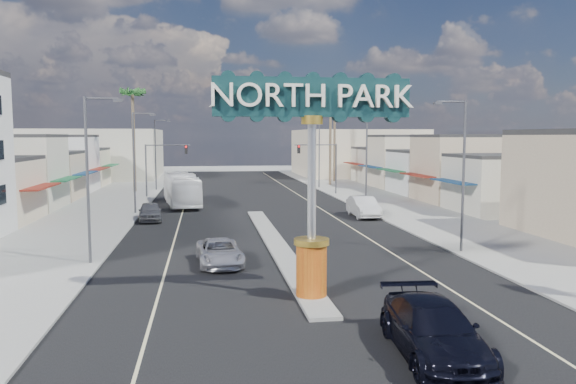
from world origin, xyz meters
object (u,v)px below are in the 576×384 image
object	(u,v)px
traffic_signal_left	(162,160)
car_parked_right	(363,207)
palm_right_mid	(331,110)
palm_left_far	(133,98)
streetlight_r_near	(461,168)
suv_right	(434,330)
traffic_signal_right	(321,159)
gateway_sign	(312,160)
city_bus	(181,189)
streetlight_r_mid	(365,156)
streetlight_l_near	(90,171)
palm_right_far	(335,99)
suv_left	(220,252)
streetlight_l_mid	(136,157)
streetlight_l_far	(157,151)
car_parked_left	(150,212)
streetlight_r_far	(318,150)

from	to	relation	value
traffic_signal_left	car_parked_right	distance (m)	26.29
traffic_signal_left	palm_right_mid	xyz separation A→B (m)	(22.18, 12.01, 6.33)
palm_left_far	streetlight_r_near	bearing A→B (deg)	-59.64
palm_left_far	car_parked_right	distance (m)	34.73
suv_right	traffic_signal_right	bearing A→B (deg)	86.31
traffic_signal_left	car_parked_right	bearing A→B (deg)	-45.78
gateway_sign	city_bus	world-z (taller)	gateway_sign
streetlight_r_mid	palm_left_far	xyz separation A→B (m)	(-23.43, 20.00, 6.43)
streetlight_l_near	palm_right_far	xyz separation A→B (m)	(25.43, 52.00, 7.32)
gateway_sign	suv_left	distance (m)	9.51
streetlight_l_mid	streetlight_r_near	size ratio (longest dim) A/B	1.00
suv_right	suv_left	bearing A→B (deg)	118.73
streetlight_l_far	streetlight_r_mid	xyz separation A→B (m)	(20.87, -22.00, 0.00)
streetlight_l_far	city_bus	size ratio (longest dim) A/B	0.78
streetlight_l_far	streetlight_r_near	xyz separation A→B (m)	(20.87, -42.00, 0.00)
streetlight_r_mid	suv_right	world-z (taller)	streetlight_r_mid
streetlight_l_mid	streetlight_l_far	world-z (taller)	same
traffic_signal_right	suv_left	size ratio (longest dim) A/B	1.21
suv_left	suv_right	bearing A→B (deg)	-69.62
streetlight_l_mid	streetlight_r_mid	bearing A→B (deg)	0.00
streetlight_r_near	palm_right_far	bearing A→B (deg)	84.98
traffic_signal_left	streetlight_l_far	xyz separation A→B (m)	(-1.25, 8.01, 0.79)
gateway_sign	suv_right	size ratio (longest dim) A/B	1.54
streetlight_l_far	streetlight_r_mid	bearing A→B (deg)	-46.52
streetlight_l_near	car_parked_left	world-z (taller)	streetlight_l_near
streetlight_r_far	city_bus	xyz separation A→B (m)	(-17.21, -15.94, -3.46)
streetlight_r_far	palm_right_far	bearing A→B (deg)	65.45
streetlight_r_mid	car_parked_right	xyz separation A→B (m)	(-1.43, -4.69, -4.19)
suv_right	car_parked_right	bearing A→B (deg)	81.99
palm_left_far	palm_right_mid	bearing A→B (deg)	12.99
palm_right_mid	suv_left	size ratio (longest dim) A/B	2.45
traffic_signal_right	streetlight_r_far	size ratio (longest dim) A/B	0.67
streetlight_l_far	suv_right	distance (m)	58.36
palm_right_far	car_parked_left	size ratio (longest dim) A/B	3.12
car_parked_right	streetlight_r_mid	bearing A→B (deg)	74.08
streetlight_r_far	palm_right_far	distance (m)	13.21
palm_right_far	streetlight_l_mid	bearing A→B (deg)	-128.48
palm_left_far	palm_right_mid	world-z (taller)	palm_left_far
streetlight_r_mid	traffic_signal_left	bearing A→B (deg)	144.50
streetlight_l_near	streetlight_r_near	world-z (taller)	same
streetlight_l_near	streetlight_l_mid	xyz separation A→B (m)	(0.00, 20.00, 0.00)
palm_right_mid	car_parked_right	bearing A→B (deg)	-97.43
traffic_signal_left	streetlight_l_near	bearing A→B (deg)	-92.10
streetlight_l_far	streetlight_r_far	bearing A→B (deg)	0.00
streetlight_r_mid	city_bus	distance (m)	18.57
streetlight_l_near	palm_left_far	size ratio (longest dim) A/B	0.69
streetlight_r_far	palm_right_far	size ratio (longest dim) A/B	0.64
streetlight_r_near	car_parked_right	bearing A→B (deg)	95.35
palm_right_mid	suv_left	bearing A→B (deg)	-109.56
streetlight_r_mid	car_parked_left	world-z (taller)	streetlight_r_mid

